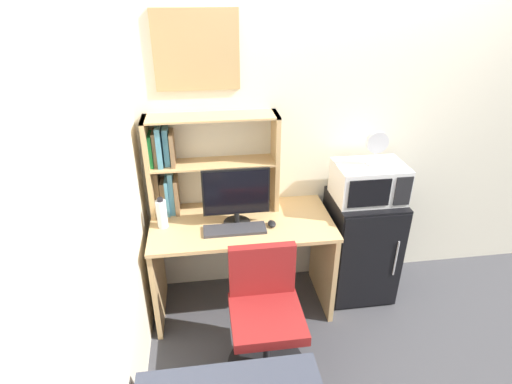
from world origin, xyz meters
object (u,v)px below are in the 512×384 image
object	(u,v)px
keyboard	(235,230)
water_bottle	(162,214)
hutch_bookshelf	(191,164)
computer_mouse	(272,224)
desk_fan	(377,146)
mini_fridge	(360,246)
monitor	(236,195)
microwave	(369,182)
desk_chair	(265,321)
wall_corkboard	(196,50)

from	to	relation	value
keyboard	water_bottle	distance (m)	0.52
hutch_bookshelf	water_bottle	xyz separation A→B (m)	(-0.22, -0.22, -0.27)
keyboard	computer_mouse	world-z (taller)	computer_mouse
water_bottle	desk_fan	size ratio (longest dim) A/B	0.90
water_bottle	mini_fridge	distance (m)	1.58
monitor	desk_fan	size ratio (longest dim) A/B	1.85
hutch_bookshelf	microwave	size ratio (longest dim) A/B	1.86
water_bottle	desk_fan	bearing A→B (deg)	1.84
keyboard	desk_chair	distance (m)	0.64
monitor	keyboard	world-z (taller)	monitor
keyboard	computer_mouse	xyz separation A→B (m)	(0.27, 0.03, 0.01)
desk_chair	wall_corkboard	size ratio (longest dim) A/B	1.50
mini_fridge	desk_chair	world-z (taller)	mini_fridge
keyboard	microwave	bearing A→B (deg)	9.96
monitor	microwave	size ratio (longest dim) A/B	0.92
hutch_bookshelf	desk_chair	size ratio (longest dim) A/B	1.10
keyboard	microwave	distance (m)	1.06
desk_fan	hutch_bookshelf	bearing A→B (deg)	172.78
hutch_bookshelf	mini_fridge	size ratio (longest dim) A/B	1.09
hutch_bookshelf	mini_fridge	world-z (taller)	hutch_bookshelf
hutch_bookshelf	desk_fan	bearing A→B (deg)	-7.22
keyboard	water_bottle	world-z (taller)	water_bottle
desk_fan	water_bottle	bearing A→B (deg)	-178.16
monitor	mini_fridge	bearing A→B (deg)	4.86
computer_mouse	microwave	xyz separation A→B (m)	(0.75, 0.15, 0.21)
water_bottle	desk_chair	size ratio (longest dim) A/B	0.27
monitor	microwave	distance (m)	1.00
water_bottle	wall_corkboard	size ratio (longest dim) A/B	0.40
water_bottle	microwave	xyz separation A→B (m)	(1.52, 0.05, 0.12)
hutch_bookshelf	keyboard	bearing A→B (deg)	-51.07
mini_fridge	microwave	distance (m)	0.57
computer_mouse	microwave	distance (m)	0.80
monitor	mini_fridge	size ratio (longest dim) A/B	0.54
keyboard	wall_corkboard	size ratio (longest dim) A/B	0.77
desk_fan	monitor	bearing A→B (deg)	-175.37
keyboard	desk_fan	world-z (taller)	desk_fan
computer_mouse	desk_chair	size ratio (longest dim) A/B	0.10
monitor	keyboard	bearing A→B (deg)	-104.69
hutch_bookshelf	desk_chair	xyz separation A→B (m)	(0.42, -0.81, -0.79)
computer_mouse	desk_chair	bearing A→B (deg)	-103.81
monitor	microwave	world-z (taller)	monitor
hutch_bookshelf	mini_fridge	bearing A→B (deg)	-7.22
water_bottle	computer_mouse	bearing A→B (deg)	-7.19
microwave	wall_corkboard	size ratio (longest dim) A/B	0.89
computer_mouse	desk_fan	world-z (taller)	desk_fan
water_bottle	monitor	bearing A→B (deg)	-3.62
microwave	monitor	bearing A→B (deg)	-174.96
desk_chair	water_bottle	bearing A→B (deg)	137.40
computer_mouse	monitor	bearing A→B (deg)	165.38
keyboard	computer_mouse	bearing A→B (deg)	5.96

